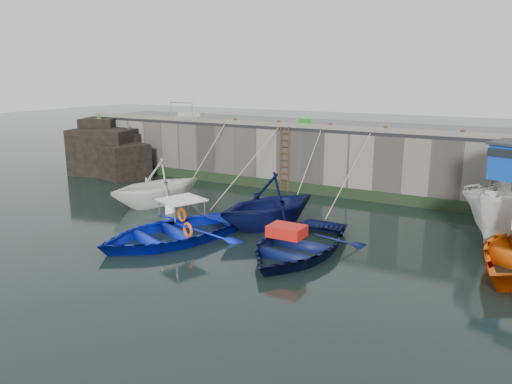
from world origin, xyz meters
The scene contains 22 objects.
ground centered at (0.00, 0.00, 0.00)m, with size 120.00×120.00×0.00m, color black.
quay_back centered at (0.00, 12.50, 1.50)m, with size 30.00×5.00×3.00m, color slate.
road_back centered at (0.00, 12.50, 3.08)m, with size 30.00×5.00×0.16m, color black.
kerb_back centered at (0.00, 10.15, 3.26)m, with size 30.00×0.30×0.20m, color slate.
algae_back centered at (0.00, 9.96, 0.25)m, with size 30.00×0.08×0.50m, color black.
rock_outcrop centered at (-12.92, 9.11, 1.26)m, with size 5.85×4.24×3.41m.
ladder centered at (-2.00, 9.91, 1.59)m, with size 0.51×0.08×3.20m.
boat_near_white centered at (-5.83, 4.83, 0.00)m, with size 3.82×4.43×2.33m, color white.
boat_near_white_rope centered at (-5.83, 8.67, 0.00)m, with size 0.04×3.73×3.10m, color tan, non-canonical shape.
boat_near_blue centered at (-2.16, 1.18, 0.00)m, with size 3.83×5.36×1.11m, color #0C1FC1.
boat_near_blue_rope centered at (-2.16, 6.84, 0.00)m, with size 0.04×6.83×3.10m, color tan, non-canonical shape.
boat_near_blacktrim centered at (0.04, 4.38, 0.00)m, with size 3.85×4.47×2.35m, color #0A1041.
boat_near_blacktrim_rope centered at (0.04, 8.44, 0.00)m, with size 0.04×4.06×3.10m, color tan, non-canonical shape.
boat_near_navy centered at (2.24, 2.23, 0.00)m, with size 3.77×5.27×1.09m, color #0A123E.
boat_near_navy_rope centered at (2.24, 7.37, 0.00)m, with size 0.04×5.88×3.10m, color tan, non-canonical shape.
fish_crate centered at (-1.89, 12.09, 3.30)m, with size 0.53×0.38×0.27m, color #1B991E.
railing centered at (-8.75, 11.25, 3.36)m, with size 1.60×1.05×1.00m.
bollard_a centered at (-5.00, 10.25, 3.30)m, with size 0.18×0.18×0.28m, color #3F1E0F.
bollard_b centered at (-2.50, 10.25, 3.30)m, with size 0.18×0.18×0.28m, color #3F1E0F.
bollard_c centered at (0.20, 10.25, 3.30)m, with size 0.18×0.18×0.28m, color #3F1E0F.
bollard_d centered at (2.80, 10.25, 3.30)m, with size 0.18×0.18×0.28m, color #3F1E0F.
bollard_e centered at (6.00, 10.25, 3.30)m, with size 0.18×0.18×0.28m, color #3F1E0F.
Camera 1 is at (8.58, -11.89, 5.73)m, focal length 35.00 mm.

